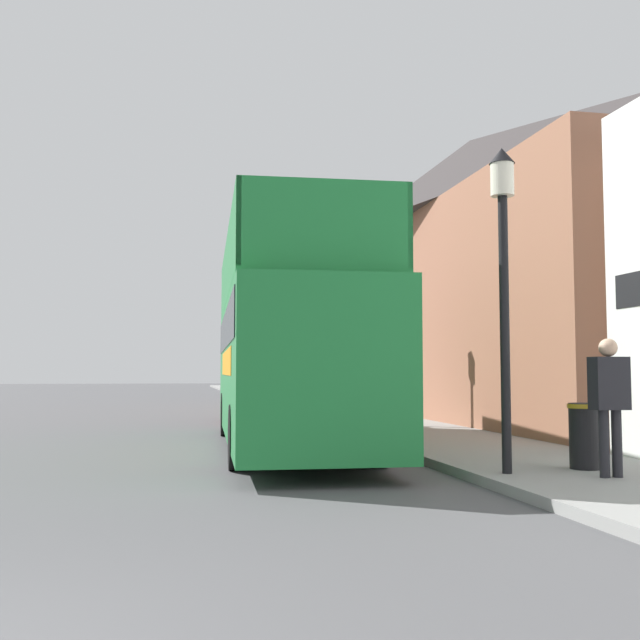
{
  "coord_description": "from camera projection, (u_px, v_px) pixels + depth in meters",
  "views": [
    {
      "loc": [
        1.69,
        -3.74,
        1.5
      ],
      "look_at": [
        5.0,
        12.68,
        2.66
      ],
      "focal_mm": 42.0,
      "sensor_mm": 36.0,
      "label": 1
    }
  ],
  "objects": [
    {
      "name": "parked_car_ahead_of_bus",
      "position": [
        267.0,
        399.0,
        22.18
      ],
      "size": [
        1.92,
        4.3,
        1.43
      ],
      "rotation": [
        0.0,
        0.0,
        0.01
      ],
      "color": "maroon",
      "rests_on": "ground_plane"
    },
    {
      "name": "lamp_post_second",
      "position": [
        345.0,
        301.0,
        19.69
      ],
      "size": [
        0.35,
        0.35,
        4.67
      ],
      "color": "black",
      "rests_on": "sidewalk"
    },
    {
      "name": "tour_bus",
      "position": [
        287.0,
        355.0,
        14.73
      ],
      "size": [
        2.9,
        10.35,
        4.11
      ],
      "rotation": [
        0.0,
        0.0,
        -0.05
      ],
      "color": "#1E7A38",
      "rests_on": "ground_plane"
    },
    {
      "name": "pedestrian_third",
      "position": [
        609.0,
        393.0,
        9.68
      ],
      "size": [
        0.47,
        0.26,
        1.79
      ],
      "color": "#232328",
      "rests_on": "sidewalk"
    },
    {
      "name": "brick_terrace_rear",
      "position": [
        472.0,
        276.0,
        25.78
      ],
      "size": [
        6.0,
        23.48,
        9.57
      ],
      "color": "#9E664C",
      "rests_on": "ground_plane"
    },
    {
      "name": "sidewalk",
      "position": [
        360.0,
        420.0,
        22.27
      ],
      "size": [
        3.18,
        108.0,
        0.14
      ],
      "color": "gray",
      "rests_on": "ground_plane"
    },
    {
      "name": "litter_bin",
      "position": [
        585.0,
        434.0,
        10.49
      ],
      "size": [
        0.48,
        0.48,
        0.92
      ],
      "color": "black",
      "rests_on": "sidewalk"
    },
    {
      "name": "ground_plane",
      "position": [
        114.0,
        419.0,
        23.76
      ],
      "size": [
        144.0,
        144.0,
        0.0
      ],
      "primitive_type": "plane",
      "color": "#4C4C4F"
    },
    {
      "name": "lamp_post_nearest",
      "position": [
        503.0,
        246.0,
        10.2
      ],
      "size": [
        0.35,
        0.35,
        4.43
      ],
      "color": "black",
      "rests_on": "sidewalk"
    }
  ]
}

